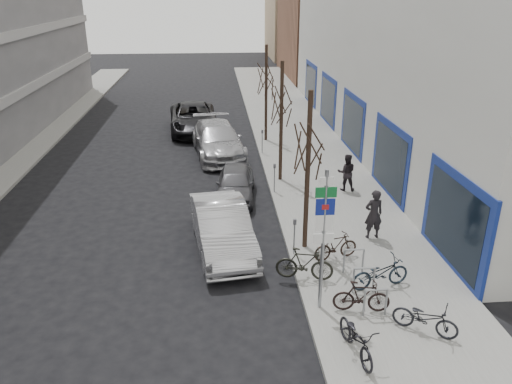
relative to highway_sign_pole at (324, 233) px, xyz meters
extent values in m
plane|color=black|center=(-2.40, 0.01, -2.46)|extent=(120.00, 120.00, 0.00)
cube|color=slate|center=(2.10, 10.01, -2.38)|extent=(5.00, 70.00, 0.15)
cube|color=brown|center=(10.60, 40.01, 1.54)|extent=(12.00, 14.00, 8.00)
cube|color=#937A5B|center=(11.10, 55.01, 2.04)|extent=(13.00, 12.00, 9.00)
cylinder|color=gray|center=(0.00, 0.01, -0.36)|extent=(0.10, 0.10, 4.20)
cube|color=white|center=(0.00, -0.02, 1.44)|extent=(0.35, 0.03, 0.22)
cube|color=#0C5926|center=(0.00, -0.02, 1.14)|extent=(0.55, 0.03, 0.28)
cube|color=navy|center=(0.00, -0.02, 0.74)|extent=(0.50, 0.03, 0.45)
cube|color=maroon|center=(0.00, -0.03, 0.74)|extent=(0.18, 0.02, 0.14)
cube|color=white|center=(0.00, -0.02, 0.29)|extent=(0.45, 0.03, 0.45)
cube|color=white|center=(0.00, -0.02, -0.16)|extent=(0.55, 0.03, 0.28)
cylinder|color=gray|center=(1.10, -0.49, -1.91)|extent=(0.06, 0.06, 0.80)
cylinder|color=gray|center=(1.70, -0.49, -1.91)|extent=(0.06, 0.06, 0.80)
cylinder|color=gray|center=(1.40, -0.49, -1.51)|extent=(0.60, 0.06, 0.06)
cylinder|color=gray|center=(1.10, 0.61, -1.91)|extent=(0.06, 0.06, 0.80)
cylinder|color=gray|center=(1.70, 0.61, -1.91)|extent=(0.06, 0.06, 0.80)
cylinder|color=gray|center=(1.40, 0.61, -1.51)|extent=(0.60, 0.06, 0.06)
cylinder|color=gray|center=(1.10, 1.71, -1.91)|extent=(0.06, 0.06, 0.80)
cylinder|color=gray|center=(1.70, 1.71, -1.91)|extent=(0.06, 0.06, 0.80)
cylinder|color=gray|center=(1.40, 1.71, -1.51)|extent=(0.60, 0.06, 0.06)
cylinder|color=black|center=(0.20, 3.51, 0.29)|extent=(0.16, 0.16, 5.50)
cylinder|color=black|center=(0.20, 10.01, 0.29)|extent=(0.16, 0.16, 5.50)
cylinder|color=black|center=(0.20, 16.51, 0.29)|extent=(0.16, 0.16, 5.50)
cylinder|color=gray|center=(-0.25, 3.01, -1.76)|extent=(0.05, 0.05, 1.10)
cube|color=#3F3F44|center=(-0.25, 3.01, -1.13)|extent=(0.10, 0.08, 0.18)
cylinder|color=gray|center=(-0.25, 8.51, -1.76)|extent=(0.05, 0.05, 1.10)
cube|color=#3F3F44|center=(-0.25, 8.51, -1.13)|extent=(0.10, 0.08, 0.18)
cylinder|color=gray|center=(-0.25, 14.01, -1.76)|extent=(0.05, 0.05, 1.10)
cube|color=#3F3F44|center=(-0.25, 14.01, -1.13)|extent=(0.10, 0.08, 0.18)
imported|color=black|center=(0.47, -1.97, -1.76)|extent=(0.84, 1.86, 1.09)
imported|color=black|center=(1.08, -0.28, -1.83)|extent=(1.62, 0.69, 0.95)
imported|color=black|center=(1.96, 0.85, -1.75)|extent=(1.90, 0.93, 1.11)
imported|color=black|center=(-0.18, 1.46, -1.77)|extent=(1.84, 0.92, 1.07)
imported|color=black|center=(2.45, -1.30, -1.80)|extent=(1.66, 1.34, 1.01)
imported|color=black|center=(1.04, 2.58, -1.84)|extent=(1.62, 0.85, 0.94)
imported|color=#B6B6BC|center=(-2.60, 3.82, -1.64)|extent=(2.40, 5.16, 1.64)
imported|color=#49484D|center=(-1.95, 8.33, -1.79)|extent=(1.95, 4.04, 1.33)
imported|color=#9F9FA4|center=(-2.60, 14.26, -1.60)|extent=(3.15, 6.18, 1.72)
imported|color=black|center=(-4.04, 19.25, -1.60)|extent=(3.29, 6.34, 1.71)
imported|color=black|center=(2.69, 3.96, -1.41)|extent=(0.69, 0.49, 1.81)
imported|color=black|center=(2.87, 8.45, -1.48)|extent=(0.67, 0.50, 1.65)
camera|label=1|loc=(-2.73, -11.41, 5.91)|focal=35.00mm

